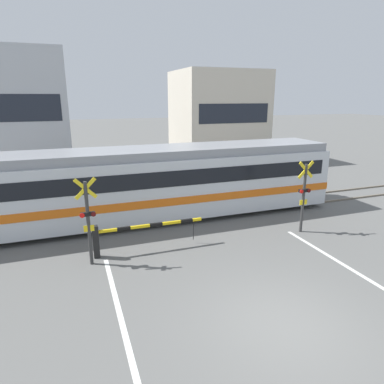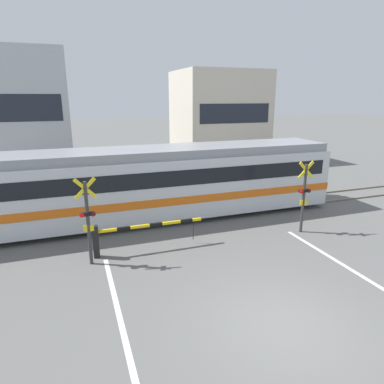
{
  "view_description": "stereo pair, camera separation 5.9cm",
  "coord_description": "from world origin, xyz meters",
  "px_view_note": "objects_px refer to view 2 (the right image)",
  "views": [
    {
      "loc": [
        -4.39,
        -5.76,
        5.22
      ],
      "look_at": [
        0.0,
        6.38,
        1.6
      ],
      "focal_mm": 32.0,
      "sensor_mm": 36.0,
      "label": 1
    },
    {
      "loc": [
        -4.33,
        -5.78,
        5.22
      ],
      "look_at": [
        0.0,
        6.38,
        1.6
      ],
      "focal_mm": 32.0,
      "sensor_mm": 36.0,
      "label": 2
    }
  ],
  "objects_px": {
    "crossing_barrier_far": "(209,179)",
    "crossing_signal_left": "(88,218)",
    "pedestrian": "(119,171)",
    "crossing_barrier_near": "(125,233)",
    "commuter_train": "(112,185)",
    "crossing_signal_right": "(304,194)"
  },
  "relations": [
    {
      "from": "crossing_barrier_far",
      "to": "crossing_signal_left",
      "type": "bearing_deg",
      "value": -135.75
    },
    {
      "from": "crossing_signal_left",
      "to": "pedestrian",
      "type": "relative_size",
      "value": 1.71
    },
    {
      "from": "crossing_barrier_near",
      "to": "crossing_signal_left",
      "type": "bearing_deg",
      "value": -159.96
    },
    {
      "from": "commuter_train",
      "to": "crossing_barrier_near",
      "type": "relative_size",
      "value": 5.15
    },
    {
      "from": "commuter_train",
      "to": "crossing_barrier_near",
      "type": "height_order",
      "value": "commuter_train"
    },
    {
      "from": "crossing_barrier_near",
      "to": "crossing_signal_left",
      "type": "height_order",
      "value": "crossing_signal_left"
    },
    {
      "from": "crossing_barrier_near",
      "to": "crossing_signal_left",
      "type": "relative_size",
      "value": 1.34
    },
    {
      "from": "commuter_train",
      "to": "pedestrian",
      "type": "height_order",
      "value": "commuter_train"
    },
    {
      "from": "crossing_signal_right",
      "to": "pedestrian",
      "type": "bearing_deg",
      "value": 121.49
    },
    {
      "from": "crossing_barrier_near",
      "to": "crossing_signal_left",
      "type": "distance_m",
      "value": 1.51
    },
    {
      "from": "commuter_train",
      "to": "crossing_signal_right",
      "type": "bearing_deg",
      "value": -27.24
    },
    {
      "from": "crossing_barrier_far",
      "to": "pedestrian",
      "type": "relative_size",
      "value": 2.3
    },
    {
      "from": "pedestrian",
      "to": "crossing_barrier_far",
      "type": "bearing_deg",
      "value": -30.78
    },
    {
      "from": "crossing_barrier_far",
      "to": "crossing_signal_left",
      "type": "distance_m",
      "value": 9.64
    },
    {
      "from": "crossing_barrier_far",
      "to": "crossing_signal_left",
      "type": "xyz_separation_m",
      "value": [
        -6.88,
        -6.7,
        0.84
      ]
    },
    {
      "from": "commuter_train",
      "to": "crossing_barrier_far",
      "type": "height_order",
      "value": "commuter_train"
    },
    {
      "from": "commuter_train",
      "to": "crossing_barrier_far",
      "type": "xyz_separation_m",
      "value": [
        5.71,
        3.16,
        -0.94
      ]
    },
    {
      "from": "commuter_train",
      "to": "pedestrian",
      "type": "xyz_separation_m",
      "value": [
        1.1,
        5.9,
        -0.71
      ]
    },
    {
      "from": "crossing_signal_left",
      "to": "crossing_signal_right",
      "type": "relative_size",
      "value": 1.0
    },
    {
      "from": "crossing_signal_left",
      "to": "commuter_train",
      "type": "bearing_deg",
      "value": 71.71
    },
    {
      "from": "crossing_barrier_far",
      "to": "crossing_signal_right",
      "type": "relative_size",
      "value": 1.34
    },
    {
      "from": "crossing_barrier_near",
      "to": "crossing_signal_right",
      "type": "relative_size",
      "value": 1.34
    }
  ]
}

